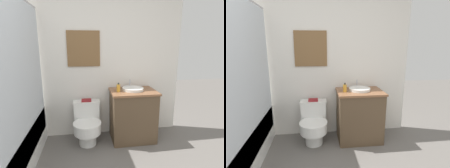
{
  "view_description": "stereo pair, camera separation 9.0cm",
  "coord_description": "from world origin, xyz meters",
  "views": [
    {
      "loc": [
        0.09,
        -0.74,
        1.48
      ],
      "look_at": [
        0.45,
        1.56,
        0.95
      ],
      "focal_mm": 28.0,
      "sensor_mm": 36.0,
      "label": 1
    },
    {
      "loc": [
        0.17,
        -0.75,
        1.48
      ],
      "look_at": [
        0.45,
        1.56,
        0.95
      ],
      "focal_mm": 28.0,
      "sensor_mm": 36.0,
      "label": 2
    }
  ],
  "objects": [
    {
      "name": "vanity",
      "position": [
        0.8,
        1.74,
        0.4
      ],
      "size": [
        0.69,
        0.52,
        0.8
      ],
      "color": "brown",
      "rests_on": "ground_plane"
    },
    {
      "name": "soap_bottle",
      "position": [
        0.57,
        1.71,
        0.85
      ],
      "size": [
        0.05,
        0.05,
        0.13
      ],
      "color": "gold",
      "rests_on": "vanity"
    },
    {
      "name": "wall_back",
      "position": [
        0.0,
        2.04,
        1.25
      ],
      "size": [
        3.31,
        0.07,
        2.5
      ],
      "color": "white",
      "rests_on": "ground_plane"
    },
    {
      "name": "toilet",
      "position": [
        0.09,
        1.74,
        0.31
      ],
      "size": [
        0.41,
        0.54,
        0.62
      ],
      "color": "white",
      "rests_on": "ground_plane"
    },
    {
      "name": "sink",
      "position": [
        0.8,
        1.76,
        0.82
      ],
      "size": [
        0.32,
        0.36,
        0.13
      ],
      "color": "white",
      "rests_on": "vanity"
    },
    {
      "name": "shower_area",
      "position": [
        -0.84,
        1.22,
        0.32
      ],
      "size": [
        0.6,
        1.58,
        1.98
      ],
      "color": "white",
      "rests_on": "ground_plane"
    },
    {
      "name": "book_on_tank",
      "position": [
        0.09,
        1.88,
        0.63
      ],
      "size": [
        0.15,
        0.12,
        0.02
      ],
      "color": "maroon",
      "rests_on": "toilet"
    }
  ]
}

